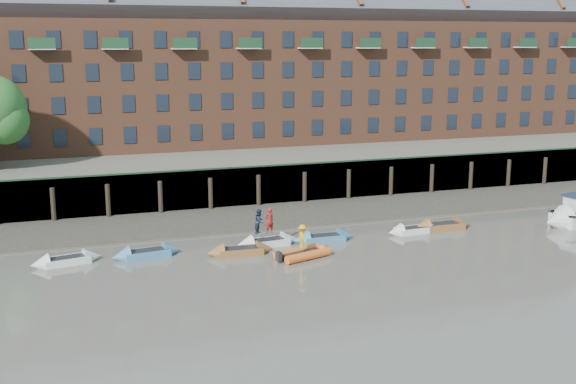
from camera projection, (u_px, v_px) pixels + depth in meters
name	position (u px, v px, depth m)	size (l,w,h in m)	color
ground	(405.00, 288.00, 39.60)	(220.00, 220.00, 0.00)	#635E56
foreshore	(297.00, 215.00, 56.28)	(110.00, 8.00, 0.50)	#3D382F
mud_band	(312.00, 225.00, 53.13)	(110.00, 1.60, 0.10)	#4C4336
river_wall	(279.00, 184.00, 60.01)	(110.00, 1.23, 3.30)	#2D2A26
bank_terrace	(238.00, 159.00, 72.63)	(110.00, 28.00, 3.20)	#5E594D
apartment_terrace	(233.00, 45.00, 71.23)	(80.60, 15.56, 20.98)	brown
rowboat_0	(67.00, 260.00, 43.88)	(4.40, 2.04, 1.23)	silver
rowboat_1	(147.00, 253.00, 45.31)	(4.53, 1.83, 1.28)	teal
rowboat_2	(240.00, 251.00, 45.82)	(4.41, 1.45, 1.27)	brown
rowboat_3	(267.00, 242.00, 47.78)	(4.50, 1.69, 1.28)	silver
rowboat_4	(323.00, 238.00, 48.81)	(4.37, 1.32, 1.27)	teal
rowboat_5	(414.00, 230.00, 50.95)	(4.17, 1.47, 1.19)	silver
rowboat_6	(442.00, 226.00, 51.84)	(4.74, 1.40, 1.37)	brown
rib_tender	(304.00, 253.00, 45.21)	(3.72, 2.67, 0.63)	orange
motor_launch	(575.00, 215.00, 53.13)	(7.12, 3.42, 2.82)	silver
person_rower_a	(269.00, 220.00, 47.52)	(0.62, 0.41, 1.70)	maroon
person_rower_b	(259.00, 221.00, 47.44)	(0.79, 0.61, 1.62)	#19233F
person_rib_crew	(303.00, 237.00, 44.81)	(1.02, 0.58, 1.57)	orange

